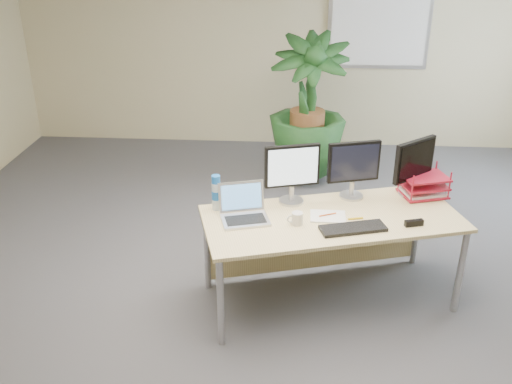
# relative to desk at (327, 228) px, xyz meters

# --- Properties ---
(floor) EXTENTS (8.00, 8.00, 0.00)m
(floor) POSITION_rel_desk_xyz_m (-0.45, -0.44, -0.60)
(floor) COLOR #47474C
(floor) RESTS_ON ground
(back_wall) EXTENTS (7.00, 0.04, 2.70)m
(back_wall) POSITION_rel_desk_xyz_m (-0.45, 3.56, 0.75)
(back_wall) COLOR #BFB787
(back_wall) RESTS_ON floor
(whiteboard) EXTENTS (1.30, 0.04, 0.95)m
(whiteboard) POSITION_rel_desk_xyz_m (0.75, 3.52, 0.95)
(whiteboard) COLOR silver
(whiteboard) RESTS_ON back_wall
(desk) EXTENTS (2.13, 1.35, 0.76)m
(desk) POSITION_rel_desk_xyz_m (0.00, 0.00, 0.00)
(desk) COLOR tan
(desk) RESTS_ON floor
(floor_plant) EXTENTS (0.90, 0.90, 1.50)m
(floor_plant) POSITION_rel_desk_xyz_m (-0.14, 2.25, 0.15)
(floor_plant) COLOR #143818
(floor_plant) RESTS_ON floor
(monitor_left) EXTENTS (0.43, 0.20, 0.49)m
(monitor_left) POSITION_rel_desk_xyz_m (-0.29, 0.13, 0.44)
(monitor_left) COLOR #ACACB1
(monitor_left) RESTS_ON desk
(monitor_right) EXTENTS (0.43, 0.20, 0.48)m
(monitor_right) POSITION_rel_desk_xyz_m (0.20, 0.26, 0.44)
(monitor_right) COLOR #ACACB1
(monitor_right) RESTS_ON desk
(monitor_dark) EXTENTS (0.36, 0.31, 0.48)m
(monitor_dark) POSITION_rel_desk_xyz_m (0.70, 0.33, 0.44)
(monitor_dark) COLOR #ACACB1
(monitor_dark) RESTS_ON desk
(laptop) EXTENTS (0.42, 0.39, 0.25)m
(laptop) POSITION_rel_desk_xyz_m (-0.65, -0.16, 0.22)
(laptop) COLOR silver
(laptop) RESTS_ON desk
(keyboard) EXTENTS (0.51, 0.29, 0.03)m
(keyboard) POSITION_rel_desk_xyz_m (0.17, -0.30, 0.17)
(keyboard) COLOR black
(keyboard) RESTS_ON desk
(coffee_mug) EXTENTS (0.12, 0.08, 0.09)m
(coffee_mug) POSITION_rel_desk_xyz_m (-0.24, -0.24, 0.21)
(coffee_mug) COLOR silver
(coffee_mug) RESTS_ON desk
(spiral_notebook) EXTENTS (0.27, 0.21, 0.01)m
(spiral_notebook) POSITION_rel_desk_xyz_m (-0.00, -0.11, 0.17)
(spiral_notebook) COLOR silver
(spiral_notebook) RESTS_ON desk
(orange_pen) EXTENTS (0.14, 0.07, 0.01)m
(orange_pen) POSITION_rel_desk_xyz_m (-0.01, -0.10, 0.18)
(orange_pen) COLOR #CD5116
(orange_pen) RESTS_ON spiral_notebook
(yellow_highlighter) EXTENTS (0.12, 0.04, 0.02)m
(yellow_highlighter) POSITION_rel_desk_xyz_m (0.21, -0.13, 0.17)
(yellow_highlighter) COLOR gold
(yellow_highlighter) RESTS_ON desk
(water_bottle) EXTENTS (0.07, 0.07, 0.29)m
(water_bottle) POSITION_rel_desk_xyz_m (-0.88, -0.04, 0.30)
(water_bottle) COLOR silver
(water_bottle) RESTS_ON desk
(letter_tray) EXTENTS (0.42, 0.36, 0.17)m
(letter_tray) POSITION_rel_desk_xyz_m (0.80, 0.33, 0.24)
(letter_tray) COLOR maroon
(letter_tray) RESTS_ON desk
(stapler) EXTENTS (0.15, 0.08, 0.05)m
(stapler) POSITION_rel_desk_xyz_m (0.63, -0.20, 0.18)
(stapler) COLOR black
(stapler) RESTS_ON desk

